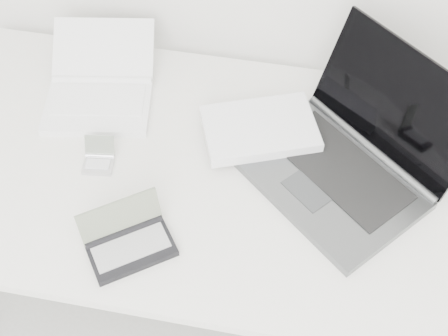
% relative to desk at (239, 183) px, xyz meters
% --- Properties ---
extents(desk, '(1.60, 0.80, 0.73)m').
position_rel_desk_xyz_m(desk, '(0.00, 0.00, 0.00)').
color(desk, white).
rests_on(desk, ground).
extents(laptop_large, '(0.67, 0.58, 0.28)m').
position_rel_desk_xyz_m(laptop_large, '(0.20, 0.07, 0.09)').
color(laptop_large, '#5A5D5F').
rests_on(laptop_large, desk).
extents(netbook_open_white, '(0.33, 0.38, 0.11)m').
position_rel_desk_xyz_m(netbook_open_white, '(-0.41, 0.18, 0.07)').
color(netbook_open_white, white).
rests_on(netbook_open_white, desk).
extents(pda_silver, '(0.08, 0.10, 0.06)m').
position_rel_desk_xyz_m(pda_silver, '(-0.35, -0.04, 0.06)').
color(pda_silver, silver).
rests_on(pda_silver, desk).
extents(palmtop_charcoal, '(0.23, 0.21, 0.10)m').
position_rel_desk_xyz_m(palmtop_charcoal, '(-0.20, -0.25, 0.07)').
color(palmtop_charcoal, black).
rests_on(palmtop_charcoal, desk).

